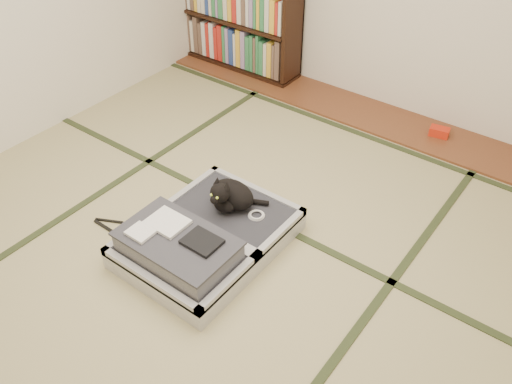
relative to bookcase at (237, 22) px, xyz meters
The scene contains 10 objects.
floor 2.57m from the bookcase, 54.79° to the right, with size 4.50×4.50×0.00m, color tan.
wood_strip 1.53m from the bookcase, ahead, with size 4.00×0.50×0.02m, color brown.
red_item 2.11m from the bookcase, ahead, with size 0.15×0.09×0.07m, color red.
room_shell 2.73m from the bookcase, 54.79° to the right, with size 4.50×4.50×4.50m.
tatami_borders 2.20m from the bookcase, 47.18° to the right, with size 4.00×4.50×0.01m.
bookcase is the anchor object (origin of this frame).
suitcase 2.59m from the bookcase, 56.36° to the right, with size 0.77×1.02×0.30m.
cat 2.33m from the bookcase, 52.75° to the right, with size 0.34×0.34×0.27m.
cable_coil 2.42m from the bookcase, 48.85° to the right, with size 0.11×0.11×0.03m.
hanger 2.52m from the bookcase, 69.83° to the right, with size 0.40×0.18×0.01m.
Camera 1 is at (1.64, -1.77, 2.39)m, focal length 38.00 mm.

